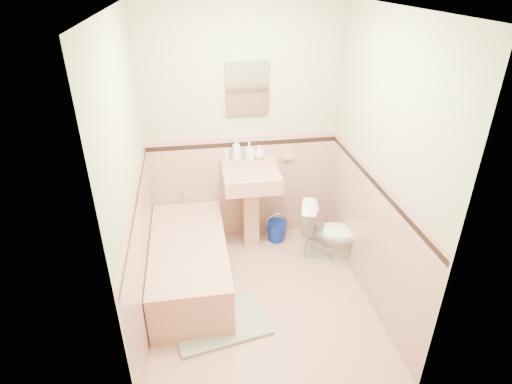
{
  "coord_description": "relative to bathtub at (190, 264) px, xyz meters",
  "views": [
    {
      "loc": [
        -0.52,
        -2.94,
        2.74
      ],
      "look_at": [
        0.0,
        0.25,
        1.0
      ],
      "focal_mm": 29.5,
      "sensor_mm": 36.0,
      "label": 1
    }
  ],
  "objects": [
    {
      "name": "floor",
      "position": [
        0.63,
        -0.33,
        -0.23
      ],
      "size": [
        2.2,
        2.2,
        0.0
      ],
      "primitive_type": "plane",
      "color": "tan",
      "rests_on": "ground"
    },
    {
      "name": "ceiling",
      "position": [
        0.63,
        -0.33,
        2.27
      ],
      "size": [
        2.2,
        2.2,
        0.0
      ],
      "primitive_type": "plane",
      "rotation": [
        3.14,
        0.0,
        0.0
      ],
      "color": "white",
      "rests_on": "ground"
    },
    {
      "name": "wall_back",
      "position": [
        0.63,
        0.77,
        1.02
      ],
      "size": [
        2.5,
        0.0,
        2.5
      ],
      "primitive_type": "plane",
      "rotation": [
        1.57,
        0.0,
        0.0
      ],
      "color": "beige",
      "rests_on": "ground"
    },
    {
      "name": "wall_front",
      "position": [
        0.63,
        -1.43,
        1.02
      ],
      "size": [
        2.5,
        0.0,
        2.5
      ],
      "primitive_type": "plane",
      "rotation": [
        -1.57,
        0.0,
        0.0
      ],
      "color": "beige",
      "rests_on": "ground"
    },
    {
      "name": "wall_left",
      "position": [
        -0.37,
        -0.33,
        1.02
      ],
      "size": [
        0.0,
        2.5,
        2.5
      ],
      "primitive_type": "plane",
      "rotation": [
        1.57,
        0.0,
        1.57
      ],
      "color": "beige",
      "rests_on": "ground"
    },
    {
      "name": "wall_right",
      "position": [
        1.63,
        -0.33,
        1.02
      ],
      "size": [
        0.0,
        2.5,
        2.5
      ],
      "primitive_type": "plane",
      "rotation": [
        1.57,
        0.0,
        -1.57
      ],
      "color": "beige",
      "rests_on": "ground"
    },
    {
      "name": "wainscot_back",
      "position": [
        0.63,
        0.76,
        0.38
      ],
      "size": [
        2.0,
        0.0,
        2.0
      ],
      "primitive_type": "plane",
      "rotation": [
        1.57,
        0.0,
        0.0
      ],
      "color": "tan",
      "rests_on": "ground"
    },
    {
      "name": "wainscot_front",
      "position": [
        0.63,
        -1.42,
        0.38
      ],
      "size": [
        2.0,
        0.0,
        2.0
      ],
      "primitive_type": "plane",
      "rotation": [
        -1.57,
        0.0,
        0.0
      ],
      "color": "tan",
      "rests_on": "ground"
    },
    {
      "name": "wainscot_left",
      "position": [
        -0.36,
        -0.33,
        0.38
      ],
      "size": [
        0.0,
        2.2,
        2.2
      ],
      "primitive_type": "plane",
      "rotation": [
        1.57,
        0.0,
        1.57
      ],
      "color": "tan",
      "rests_on": "ground"
    },
    {
      "name": "wainscot_right",
      "position": [
        1.62,
        -0.33,
        0.38
      ],
      "size": [
        0.0,
        2.2,
        2.2
      ],
      "primitive_type": "plane",
      "rotation": [
        1.57,
        0.0,
        -1.57
      ],
      "color": "tan",
      "rests_on": "ground"
    },
    {
      "name": "accent_back",
      "position": [
        0.63,
        0.75,
        0.9
      ],
      "size": [
        2.0,
        0.0,
        2.0
      ],
      "primitive_type": "plane",
      "rotation": [
        1.57,
        0.0,
        0.0
      ],
      "color": "black",
      "rests_on": "ground"
    },
    {
      "name": "accent_front",
      "position": [
        0.63,
        -1.41,
        0.9
      ],
      "size": [
        2.0,
        0.0,
        2.0
      ],
      "primitive_type": "plane",
      "rotation": [
        -1.57,
        0.0,
        0.0
      ],
      "color": "black",
      "rests_on": "ground"
    },
    {
      "name": "accent_left",
      "position": [
        -0.35,
        -0.33,
        0.89
      ],
      "size": [
        0.0,
        2.2,
        2.2
      ],
      "primitive_type": "plane",
      "rotation": [
        1.57,
        0.0,
        1.57
      ],
      "color": "black",
      "rests_on": "ground"
    },
    {
      "name": "accent_right",
      "position": [
        1.61,
        -0.33,
        0.89
      ],
      "size": [
        0.0,
        2.2,
        2.2
      ],
      "primitive_type": "plane",
      "rotation": [
        1.57,
        0.0,
        -1.57
      ],
      "color": "black",
      "rests_on": "ground"
    },
    {
      "name": "cap_back",
      "position": [
        0.63,
        0.75,
        0.99
      ],
      "size": [
        2.0,
        0.0,
        2.0
      ],
      "primitive_type": "plane",
      "rotation": [
        1.57,
        0.0,
        0.0
      ],
      "color": "tan",
      "rests_on": "ground"
    },
    {
      "name": "cap_front",
      "position": [
        0.63,
        -1.41,
        0.99
      ],
      "size": [
        2.0,
        0.0,
        2.0
      ],
      "primitive_type": "plane",
      "rotation": [
        -1.57,
        0.0,
        0.0
      ],
      "color": "tan",
      "rests_on": "ground"
    },
    {
      "name": "cap_left",
      "position": [
        -0.35,
        -0.33,
        1.0
      ],
      "size": [
        0.0,
        2.2,
        2.2
      ],
      "primitive_type": "plane",
      "rotation": [
        1.57,
        0.0,
        1.57
      ],
      "color": "tan",
      "rests_on": "ground"
    },
    {
      "name": "cap_right",
      "position": [
        1.61,
        -0.33,
        1.0
      ],
      "size": [
        0.0,
        2.2,
        2.2
      ],
      "primitive_type": "plane",
      "rotation": [
        1.57,
        0.0,
        -1.57
      ],
      "color": "tan",
      "rests_on": "ground"
    },
    {
      "name": "bathtub",
      "position": [
        0.0,
        0.0,
        0.0
      ],
      "size": [
        0.7,
        1.5,
        0.45
      ],
      "primitive_type": "cube",
      "color": "tan",
      "rests_on": "floor"
    },
    {
      "name": "tub_faucet",
      "position": [
        0.0,
        0.72,
        0.41
      ],
      "size": [
        0.04,
        0.12,
        0.04
      ],
      "primitive_type": "cylinder",
      "rotation": [
        1.57,
        0.0,
        0.0
      ],
      "color": "silver",
      "rests_on": "wall_back"
    },
    {
      "name": "sink",
      "position": [
        0.68,
        0.53,
        0.23
      ],
      "size": [
        0.57,
        0.48,
        0.9
      ],
      "primitive_type": null,
      "color": "tan",
      "rests_on": "floor"
    },
    {
      "name": "sink_faucet",
      "position": [
        0.68,
        0.67,
        0.72
      ],
      "size": [
        0.02,
        0.02,
        0.1
      ],
      "primitive_type": "cylinder",
      "color": "silver",
      "rests_on": "sink"
    },
    {
      "name": "medicine_cabinet",
      "position": [
        0.68,
        0.74,
        1.47
      ],
      "size": [
        0.38,
        0.04,
        0.48
      ],
      "primitive_type": "cube",
      "color": "white",
      "rests_on": "wall_back"
    },
    {
      "name": "soap_dish",
      "position": [
        1.1,
        0.73,
        0.72
      ],
      "size": [
        0.11,
        0.06,
        0.04
      ],
      "primitive_type": "cube",
      "color": "tan",
      "rests_on": "wall_back"
    },
    {
      "name": "soap_bottle_left",
      "position": [
        0.56,
        0.71,
        0.86
      ],
      "size": [
        0.12,
        0.12,
        0.24
      ],
      "primitive_type": "imported",
      "rotation": [
        0.0,
        0.0,
        -0.43
      ],
      "color": "#B2B2B2",
      "rests_on": "sink"
    },
    {
      "name": "soap_bottle_mid",
      "position": [
        0.69,
        0.71,
        0.83
      ],
      "size": [
        0.1,
        0.1,
        0.19
      ],
      "primitive_type": "imported",
      "rotation": [
        0.0,
        0.0,
        0.22
      ],
      "color": "#B2B2B2",
      "rests_on": "sink"
    },
    {
      "name": "soap_bottle_right",
      "position": [
        0.79,
        0.71,
        0.81
      ],
      "size": [
        0.12,
        0.12,
        0.15
      ],
      "primitive_type": "imported",
      "rotation": [
        0.0,
        0.0,
        0.06
      ],
      "color": "#B2B2B2",
      "rests_on": "sink"
    },
    {
      "name": "tube",
      "position": [
        0.45,
        0.71,
        0.8
      ],
      "size": [
        0.05,
        0.05,
        0.12
      ],
      "primitive_type": "cylinder",
      "rotation": [
        0.0,
        0.0,
        -0.43
      ],
      "color": "white",
      "rests_on": "sink"
    },
    {
      "name": "toilet",
      "position": [
        1.45,
        0.17,
        0.1
      ],
      "size": [
        0.71,
        0.53,
        0.64
      ],
      "primitive_type": "imported",
      "rotation": [
        0.0,
        0.0,
        1.27
      ],
      "color": "white",
      "rests_on": "floor"
    },
    {
      "name": "bucket",
      "position": [
        0.97,
        0.59,
        -0.11
      ],
      "size": [
        0.25,
        0.25,
        0.22
      ],
      "primitive_type": null,
      "rotation": [
        0.0,
        0.0,
        -0.12
      ],
      "color": "#092096",
      "rests_on": "floor"
    },
    {
      "name": "bath_mat",
      "position": [
        0.24,
        -0.59,
        -0.21
      ],
      "size": [
        0.87,
        0.66,
        0.03
      ],
      "primitive_type": "cube",
      "rotation": [
        0.0,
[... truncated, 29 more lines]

